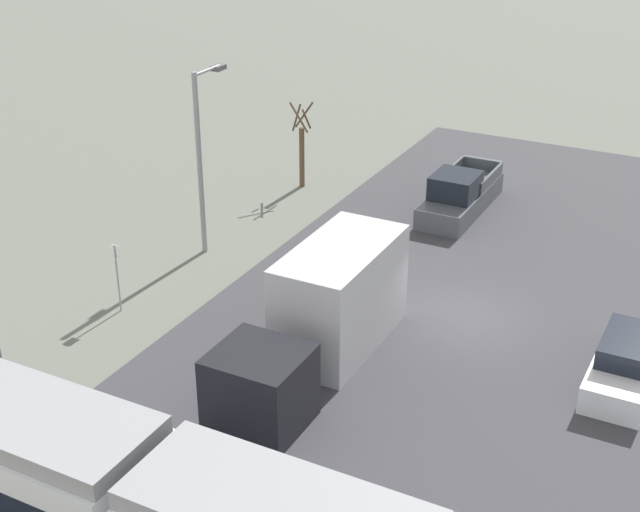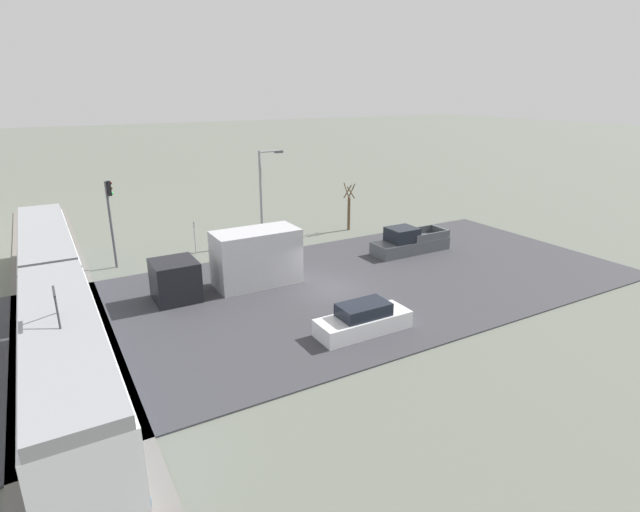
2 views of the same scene
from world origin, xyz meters
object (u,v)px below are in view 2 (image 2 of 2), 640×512
box_truck (238,262)px  street_tree (349,209)px  pickup_truck (409,242)px  street_lamp_near_crossing (264,190)px  light_rail_tram (55,298)px  traffic_light_pole (111,213)px  sedan_car_0 (363,320)px  no_parking_sign (195,234)px

box_truck → street_tree: bearing=-59.0°
box_truck → street_tree: street_tree is taller
pickup_truck → street_lamp_near_crossing: street_lamp_near_crossing is taller
light_rail_tram → pickup_truck: (1.05, -22.74, -0.96)m
box_truck → traffic_light_pole: size_ratio=1.49×
sedan_car_0 → street_lamp_near_crossing: street_lamp_near_crossing is taller
light_rail_tram → street_tree: light_rail_tram is taller
light_rail_tram → street_lamp_near_crossing: bearing=-59.9°
pickup_truck → no_parking_sign: size_ratio=2.38×
box_truck → pickup_truck: size_ratio=1.47×
light_rail_tram → sedan_car_0: 14.89m
light_rail_tram → pickup_truck: light_rail_tram is taller
light_rail_tram → sedan_car_0: (-7.62, -12.75, -1.07)m
street_lamp_near_crossing → pickup_truck: bearing=-133.2°
box_truck → pickup_truck: (0.21, -13.10, -0.82)m
pickup_truck → street_tree: 7.52m
traffic_light_pole → no_parking_sign: (0.05, -5.33, -2.21)m
pickup_truck → traffic_light_pole: bearing=68.7°
light_rail_tram → box_truck: bearing=-85.0°
sedan_car_0 → light_rail_tram: bearing=-120.9°
traffic_light_pole → street_tree: 18.54m
light_rail_tram → traffic_light_pole: size_ratio=4.87×
traffic_light_pole → street_lamp_near_crossing: (0.17, -10.81, 0.43)m
traffic_light_pole → street_tree: bearing=-89.6°
pickup_truck → sedan_car_0: size_ratio=1.23×
box_truck → no_parking_sign: size_ratio=3.49×
no_parking_sign → street_lamp_near_crossing: bearing=-88.7°
pickup_truck → no_parking_sign: no_parking_sign is taller
pickup_truck → no_parking_sign: 15.36m
sedan_car_0 → no_parking_sign: (16.04, 3.47, 0.80)m
sedan_car_0 → traffic_light_pole: 18.50m
street_tree → traffic_light_pole: bearing=90.4°
box_truck → no_parking_sign: box_truck is taller
pickup_truck → street_tree: (7.45, 0.34, 1.01)m
pickup_truck → street_lamp_near_crossing: size_ratio=0.83×
box_truck → pickup_truck: 13.13m
sedan_car_0 → street_tree: street_tree is taller
light_rail_tram → box_truck: (0.84, -9.63, -0.15)m
sedan_car_0 → street_lamp_near_crossing: size_ratio=0.68×
traffic_light_pole → street_tree: traffic_light_pole is taller
street_lamp_near_crossing → no_parking_sign: size_ratio=2.87×
light_rail_tram → traffic_light_pole: (8.37, -3.95, 1.94)m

